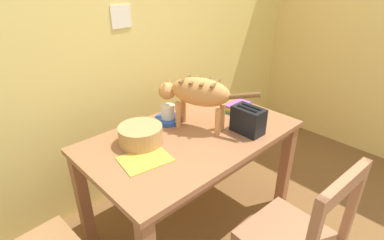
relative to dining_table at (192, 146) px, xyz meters
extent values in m
cube|color=#EFD471|center=(0.06, 0.71, 0.60)|extent=(4.37, 0.10, 2.50)
cube|color=white|center=(-0.03, 0.66, 0.74)|extent=(0.15, 0.01, 0.15)
cube|color=#9E6441|center=(0.00, 0.00, 0.07)|extent=(1.36, 0.80, 0.03)
cube|color=#915C3B|center=(0.00, 0.00, 0.02)|extent=(1.28, 0.72, 0.07)
cube|color=#9E6441|center=(0.63, -0.35, -0.30)|extent=(0.07, 0.07, 0.70)
cube|color=#9E6441|center=(-0.63, 0.35, -0.30)|extent=(0.07, 0.07, 0.70)
cube|color=#9E6441|center=(0.63, 0.35, -0.30)|extent=(0.07, 0.07, 0.70)
ellipsoid|color=#CE8948|center=(0.10, 0.03, 0.34)|extent=(0.30, 0.42, 0.18)
cube|color=brown|center=(0.14, -0.06, 0.41)|extent=(0.15, 0.08, 0.01)
cube|color=brown|center=(0.11, 0.00, 0.41)|extent=(0.15, 0.08, 0.01)
cube|color=brown|center=(0.08, 0.06, 0.41)|extent=(0.15, 0.08, 0.01)
cube|color=brown|center=(0.05, 0.13, 0.41)|extent=(0.15, 0.08, 0.01)
cylinder|color=#CE8948|center=(0.00, 0.13, 0.18)|extent=(0.04, 0.04, 0.18)
cylinder|color=#CE8948|center=(0.08, 0.17, 0.18)|extent=(0.04, 0.04, 0.18)
cylinder|color=#CE8948|center=(0.11, -0.11, 0.18)|extent=(0.04, 0.04, 0.18)
cylinder|color=#CE8948|center=(0.19, -0.08, 0.18)|extent=(0.04, 0.04, 0.18)
sphere|color=#CE8948|center=(0.00, 0.24, 0.31)|extent=(0.11, 0.11, 0.11)
cone|color=#CE8948|center=(-0.03, 0.23, 0.36)|extent=(0.04, 0.04, 0.05)
cone|color=#CE8948|center=(0.03, 0.25, 0.36)|extent=(0.04, 0.04, 0.05)
cylinder|color=brown|center=(0.21, -0.23, 0.36)|extent=(0.11, 0.19, 0.08)
cylinder|color=blue|center=(0.00, 0.24, 0.10)|extent=(0.19, 0.19, 0.03)
cylinder|color=white|center=(0.00, 0.24, 0.16)|extent=(0.09, 0.09, 0.09)
torus|color=white|center=(0.06, 0.24, 0.17)|extent=(0.06, 0.01, 0.06)
cube|color=gold|center=(-0.39, -0.03, 0.09)|extent=(0.30, 0.25, 0.01)
cube|color=#4C9D56|center=(0.49, 0.02, 0.10)|extent=(0.19, 0.12, 0.02)
cube|color=yellow|center=(0.49, 0.02, 0.12)|extent=(0.19, 0.12, 0.02)
cube|color=purple|center=(0.49, 0.02, 0.14)|extent=(0.19, 0.13, 0.01)
cylinder|color=tan|center=(-0.30, 0.13, 0.15)|extent=(0.26, 0.26, 0.11)
cylinder|color=brown|center=(-0.30, 0.13, 0.15)|extent=(0.22, 0.22, 0.10)
cube|color=black|center=(0.27, -0.22, 0.18)|extent=(0.12, 0.20, 0.17)
cube|color=black|center=(0.25, -0.22, 0.26)|extent=(0.02, 0.14, 0.01)
cube|color=black|center=(0.30, -0.22, 0.26)|extent=(0.02, 0.14, 0.01)
cube|color=#A46947|center=(-0.01, -0.74, -0.22)|extent=(0.44, 0.44, 0.04)
cube|color=#A46947|center=(-0.02, -0.93, 0.24)|extent=(0.42, 0.06, 0.08)
cube|color=#A46947|center=(0.17, -0.94, 0.04)|extent=(0.04, 0.04, 0.48)
cube|color=#A46947|center=(0.18, -0.56, -0.45)|extent=(0.04, 0.04, 0.41)
camera|label=1|loc=(-1.15, -1.21, 1.03)|focal=28.24mm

